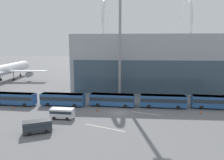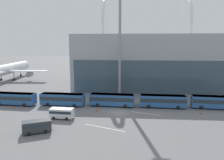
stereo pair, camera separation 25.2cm
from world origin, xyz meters
TOP-DOWN VIEW (x-y plane):
  - ground_plane at (0.00, 0.00)m, footprint 440.00×440.00m
  - airliner_at_gate_near at (-50.68, 40.93)m, footprint 35.35×39.19m
  - airliner_at_gate_far at (1.72, 50.06)m, footprint 42.82×43.01m
  - shuttle_bus_1 at (-28.06, 4.32)m, footprint 11.71×3.57m
  - shuttle_bus_2 at (-15.07, 4.69)m, footprint 11.69×3.45m
  - shuttle_bus_3 at (-2.08, 5.18)m, footprint 11.71×3.59m
  - shuttle_bus_4 at (10.91, 4.94)m, footprint 11.66×3.30m
  - shuttle_bus_5 at (23.90, 4.89)m, footprint 11.74×3.74m
  - service_van_foreground at (-12.22, -5.17)m, footprint 5.16×2.43m
  - service_van_crossing at (-14.45, -13.00)m, footprint 5.45×4.11m
  - floodlight_mast at (-0.54, 15.13)m, footprint 2.55×2.55m
  - lane_stripe_0 at (6.30, -0.26)m, footprint 6.66×2.56m
  - lane_stripe_3 at (-2.48, -9.65)m, footprint 8.28×3.50m
  - traffic_cone_0 at (-26.88, 1.47)m, footprint 0.47×0.47m
  - traffic_cone_1 at (-5.22, 0.73)m, footprint 0.63×0.63m
  - traffic_cone_2 at (19.13, 0.74)m, footprint 0.52×0.52m

SIDE VIEW (x-z plane):
  - ground_plane at x=0.00m, z-range 0.00..0.00m
  - lane_stripe_0 at x=6.30m, z-range 0.00..0.01m
  - lane_stripe_3 at x=-2.48m, z-range 0.00..0.01m
  - traffic_cone_1 at x=-5.22m, z-range -0.01..0.68m
  - traffic_cone_2 at x=19.13m, z-range -0.01..0.68m
  - traffic_cone_0 at x=-26.88m, z-range -0.01..0.71m
  - service_van_foreground at x=-12.22m, z-range 0.20..2.48m
  - service_van_crossing at x=-14.45m, z-range 0.21..2.50m
  - shuttle_bus_1 at x=-28.06m, z-range 0.28..3.49m
  - shuttle_bus_2 at x=-15.07m, z-range 0.28..3.49m
  - shuttle_bus_3 at x=-2.08m, z-range 0.28..3.49m
  - shuttle_bus_4 at x=10.91m, z-range 0.28..3.49m
  - shuttle_bus_5 at x=23.90m, z-range 0.28..3.49m
  - airliner_at_gate_far at x=1.72m, z-range -1.51..11.28m
  - airliner_at_gate_near at x=-50.68m, z-range -2.48..12.78m
  - floodlight_mast at x=-0.54m, z-range 2.54..34.88m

